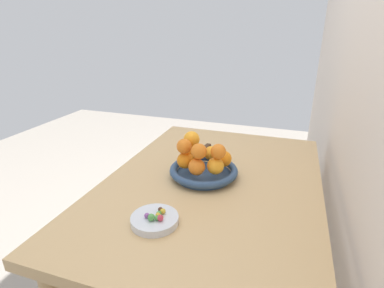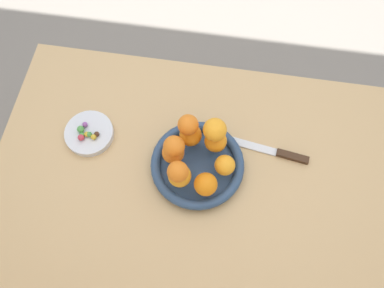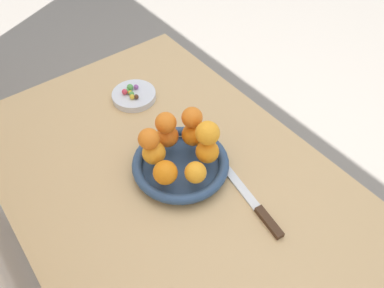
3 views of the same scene
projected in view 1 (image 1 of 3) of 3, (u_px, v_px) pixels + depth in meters
name	position (u px, v px, depth m)	size (l,w,h in m)	color
dining_table	(212.00, 201.00, 1.13)	(1.10, 0.76, 0.74)	tan
fruit_bowl	(204.00, 171.00, 1.12)	(0.25, 0.25, 0.04)	navy
candy_dish	(155.00, 220.00, 0.85)	(0.14, 0.14, 0.02)	silver
orange_0	(197.00, 167.00, 1.04)	(0.06, 0.06, 0.06)	orange
orange_1	(215.00, 166.00, 1.05)	(0.06, 0.06, 0.06)	orange
orange_2	(223.00, 159.00, 1.10)	(0.06, 0.06, 0.06)	orange
orange_3	(211.00, 153.00, 1.16)	(0.05, 0.05, 0.05)	orange
orange_4	(193.00, 154.00, 1.15)	(0.06, 0.06, 0.06)	orange
orange_5	(185.00, 160.00, 1.09)	(0.06, 0.06, 0.06)	orange
orange_6	(184.00, 146.00, 1.07)	(0.05, 0.05, 0.05)	orange
orange_7	(192.00, 139.00, 1.12)	(0.06, 0.06, 0.06)	orange
orange_8	(218.00, 151.00, 1.02)	(0.05, 0.05, 0.05)	orange
orange_9	(199.00, 151.00, 1.02)	(0.05, 0.05, 0.05)	orange
candy_ball_0	(147.00, 216.00, 0.84)	(0.02, 0.02, 0.02)	#8C4C99
candy_ball_1	(160.00, 218.00, 0.83)	(0.02, 0.02, 0.02)	#C6384C
candy_ball_2	(163.00, 211.00, 0.86)	(0.02, 0.02, 0.02)	gold
candy_ball_3	(151.00, 217.00, 0.83)	(0.02, 0.02, 0.02)	#4C9947
candy_ball_4	(160.00, 210.00, 0.87)	(0.01, 0.01, 0.01)	#472819
candy_ball_5	(158.00, 215.00, 0.84)	(0.01, 0.01, 0.01)	gold
candy_ball_6	(159.00, 214.00, 0.85)	(0.02, 0.02, 0.02)	#4C9947
candy_ball_7	(157.00, 218.00, 0.83)	(0.01, 0.01, 0.01)	#4C9947
knife	(199.00, 153.00, 1.32)	(0.26, 0.06, 0.01)	#3F2819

